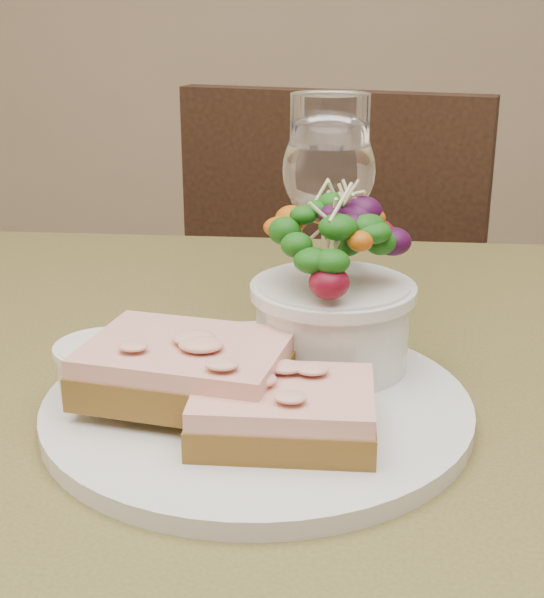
# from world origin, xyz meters

# --- Properties ---
(cafe_table) EXTENTS (0.80, 0.80, 0.75)m
(cafe_table) POSITION_xyz_m (0.00, 0.00, 0.65)
(cafe_table) COLOR #47441E
(cafe_table) RESTS_ON ground
(chair_far) EXTENTS (0.51, 0.51, 0.90)m
(chair_far) POSITION_xyz_m (0.06, 0.75, 0.29)
(chair_far) COLOR black
(chair_far) RESTS_ON ground
(dinner_plate) EXTENTS (0.28, 0.28, 0.01)m
(dinner_plate) POSITION_xyz_m (-0.01, -0.04, 0.76)
(dinner_plate) COLOR silver
(dinner_plate) RESTS_ON cafe_table
(sandwich_front) EXTENTS (0.11, 0.08, 0.03)m
(sandwich_front) POSITION_xyz_m (0.01, -0.08, 0.78)
(sandwich_front) COLOR #513615
(sandwich_front) RESTS_ON dinner_plate
(sandwich_back) EXTENTS (0.14, 0.11, 0.03)m
(sandwich_back) POSITION_xyz_m (-0.06, -0.05, 0.79)
(sandwich_back) COLOR #513615
(sandwich_back) RESTS_ON dinner_plate
(ramekin) EXTENTS (0.06, 0.06, 0.04)m
(ramekin) POSITION_xyz_m (-0.11, -0.04, 0.78)
(ramekin) COLOR silver
(ramekin) RESTS_ON dinner_plate
(salad_bowl) EXTENTS (0.11, 0.11, 0.13)m
(salad_bowl) POSITION_xyz_m (0.03, 0.02, 0.82)
(salad_bowl) COLOR silver
(salad_bowl) RESTS_ON dinner_plate
(garnish) EXTENTS (0.05, 0.04, 0.02)m
(garnish) POSITION_xyz_m (-0.09, 0.05, 0.77)
(garnish) COLOR #0C390A
(garnish) RESTS_ON dinner_plate
(wine_glass) EXTENTS (0.08, 0.08, 0.18)m
(wine_glass) POSITION_xyz_m (0.03, 0.14, 0.87)
(wine_glass) COLOR white
(wine_glass) RESTS_ON cafe_table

